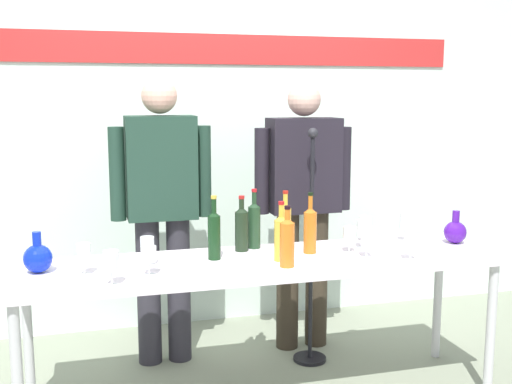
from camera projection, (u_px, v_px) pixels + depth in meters
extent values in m
cube|color=silver|center=(212.00, 109.00, 4.31)|extent=(4.99, 0.10, 3.00)
cube|color=red|center=(213.00, 49.00, 4.19)|extent=(3.49, 0.01, 0.20)
cube|color=white|center=(264.00, 263.00, 3.19)|extent=(2.48, 0.62, 0.04)
cylinder|color=silver|center=(18.00, 384.00, 2.69)|extent=(0.05, 0.05, 0.73)
cylinder|color=silver|center=(491.00, 330.00, 3.31)|extent=(0.05, 0.05, 0.73)
cylinder|color=silver|center=(28.00, 339.00, 3.19)|extent=(0.05, 0.05, 0.73)
cylinder|color=silver|center=(438.00, 299.00, 3.81)|extent=(0.05, 0.05, 0.73)
sphere|color=#0E27B9|center=(38.00, 259.00, 2.94)|extent=(0.14, 0.14, 0.14)
cylinder|color=#0E27B9|center=(37.00, 239.00, 2.92)|extent=(0.04, 0.04, 0.07)
sphere|color=#461692|center=(455.00, 232.00, 3.52)|extent=(0.13, 0.13, 0.13)
cylinder|color=#461692|center=(456.00, 217.00, 3.51)|extent=(0.04, 0.04, 0.07)
cylinder|color=#2C2A33|center=(149.00, 291.00, 3.71)|extent=(0.14, 0.14, 0.88)
cylinder|color=#2C2A33|center=(179.00, 289.00, 3.76)|extent=(0.14, 0.14, 0.88)
cube|color=#1E392D|center=(161.00, 168.00, 3.62)|extent=(0.40, 0.22, 0.60)
cylinder|color=#1E392D|center=(117.00, 174.00, 3.56)|extent=(0.09, 0.09, 0.54)
cylinder|color=#1E392D|center=(204.00, 171.00, 3.69)|extent=(0.09, 0.09, 0.54)
sphere|color=#DFA891|center=(159.00, 96.00, 3.56)|extent=(0.21, 0.21, 0.21)
cylinder|color=#332B20|center=(287.00, 280.00, 3.94)|extent=(0.14, 0.14, 0.88)
cylinder|color=#332B20|center=(317.00, 278.00, 3.99)|extent=(0.14, 0.14, 0.88)
cube|color=black|center=(303.00, 165.00, 3.85)|extent=(0.44, 0.22, 0.58)
cylinder|color=black|center=(262.00, 171.00, 3.79)|extent=(0.09, 0.09, 0.52)
cylinder|color=black|center=(344.00, 168.00, 3.93)|extent=(0.09, 0.09, 0.52)
sphere|color=#D3A695|center=(304.00, 99.00, 3.79)|extent=(0.20, 0.20, 0.20)
cylinder|color=gold|center=(281.00, 240.00, 3.14)|extent=(0.07, 0.07, 0.21)
cone|color=gold|center=(281.00, 218.00, 3.13)|extent=(0.07, 0.07, 0.03)
cylinder|color=gold|center=(281.00, 212.00, 3.12)|extent=(0.03, 0.03, 0.08)
cylinder|color=red|center=(281.00, 203.00, 3.12)|extent=(0.03, 0.03, 0.02)
cylinder|color=gold|center=(285.00, 227.00, 3.47)|extent=(0.07, 0.07, 0.21)
cone|color=gold|center=(285.00, 206.00, 3.45)|extent=(0.07, 0.07, 0.03)
cylinder|color=gold|center=(285.00, 201.00, 3.45)|extent=(0.03, 0.03, 0.08)
cylinder|color=#AF2115|center=(285.00, 192.00, 3.44)|extent=(0.03, 0.03, 0.02)
cylinder|color=#C7641B|center=(310.00, 233.00, 3.30)|extent=(0.07, 0.07, 0.22)
cone|color=#C7641B|center=(310.00, 210.00, 3.28)|extent=(0.07, 0.07, 0.03)
cylinder|color=#C7641B|center=(310.00, 204.00, 3.27)|extent=(0.02, 0.02, 0.09)
cylinder|color=black|center=(311.00, 194.00, 3.26)|extent=(0.03, 0.03, 0.02)
cylinder|color=#1D3A22|center=(254.00, 227.00, 3.40)|extent=(0.07, 0.07, 0.23)
cone|color=#1D3A22|center=(254.00, 205.00, 3.38)|extent=(0.07, 0.07, 0.03)
cylinder|color=#1D3A22|center=(254.00, 199.00, 3.38)|extent=(0.03, 0.03, 0.08)
cylinder|color=red|center=(254.00, 190.00, 3.37)|extent=(0.03, 0.03, 0.02)
cylinder|color=black|center=(242.00, 231.00, 3.34)|extent=(0.07, 0.07, 0.21)
cone|color=black|center=(242.00, 210.00, 3.32)|extent=(0.07, 0.07, 0.03)
cylinder|color=black|center=(242.00, 205.00, 3.32)|extent=(0.03, 0.03, 0.07)
cylinder|color=#AC1D1A|center=(242.00, 197.00, 3.31)|extent=(0.03, 0.03, 0.02)
cylinder|color=black|center=(214.00, 238.00, 3.17)|extent=(0.06, 0.06, 0.23)
cone|color=black|center=(214.00, 214.00, 3.15)|extent=(0.06, 0.06, 0.03)
cylinder|color=black|center=(214.00, 207.00, 3.14)|extent=(0.03, 0.03, 0.09)
cylinder|color=gold|center=(214.00, 197.00, 3.14)|extent=(0.03, 0.03, 0.02)
cylinder|color=orange|center=(287.00, 245.00, 3.03)|extent=(0.07, 0.07, 0.22)
cone|color=orange|center=(287.00, 220.00, 3.01)|extent=(0.07, 0.07, 0.03)
cylinder|color=orange|center=(287.00, 216.00, 3.01)|extent=(0.03, 0.03, 0.07)
cylinder|color=black|center=(287.00, 207.00, 3.00)|extent=(0.03, 0.03, 0.02)
cylinder|color=white|center=(112.00, 285.00, 2.75)|extent=(0.05, 0.05, 0.00)
cylinder|color=white|center=(112.00, 277.00, 2.74)|extent=(0.01, 0.01, 0.07)
cylinder|color=white|center=(111.00, 260.00, 2.73)|extent=(0.07, 0.07, 0.08)
cylinder|color=white|center=(149.00, 275.00, 2.90)|extent=(0.06, 0.06, 0.00)
cylinder|color=white|center=(149.00, 268.00, 2.90)|extent=(0.01, 0.01, 0.06)
cylinder|color=white|center=(149.00, 254.00, 2.89)|extent=(0.07, 0.07, 0.07)
cylinder|color=white|center=(85.00, 274.00, 2.91)|extent=(0.06, 0.06, 0.00)
cylinder|color=white|center=(84.00, 268.00, 2.91)|extent=(0.01, 0.01, 0.06)
cylinder|color=white|center=(84.00, 253.00, 2.89)|extent=(0.06, 0.06, 0.09)
cylinder|color=white|center=(148.00, 265.00, 3.07)|extent=(0.05, 0.05, 0.00)
cylinder|color=white|center=(148.00, 258.00, 3.06)|extent=(0.01, 0.01, 0.07)
cylinder|color=white|center=(147.00, 244.00, 3.05)|extent=(0.07, 0.07, 0.07)
cylinder|color=white|center=(410.00, 260.00, 3.17)|extent=(0.05, 0.05, 0.00)
cylinder|color=white|center=(410.00, 254.00, 3.17)|extent=(0.01, 0.01, 0.06)
cylinder|color=white|center=(410.00, 241.00, 3.16)|extent=(0.07, 0.07, 0.07)
cylinder|color=white|center=(349.00, 252.00, 3.32)|extent=(0.06, 0.06, 0.00)
cylinder|color=white|center=(349.00, 245.00, 3.32)|extent=(0.01, 0.01, 0.07)
cylinder|color=white|center=(350.00, 233.00, 3.31)|extent=(0.07, 0.07, 0.07)
cylinder|color=white|center=(404.00, 241.00, 3.57)|extent=(0.06, 0.06, 0.00)
cylinder|color=white|center=(405.00, 234.00, 3.56)|extent=(0.01, 0.01, 0.08)
cylinder|color=white|center=(405.00, 221.00, 3.55)|extent=(0.06, 0.06, 0.08)
cylinder|color=white|center=(363.00, 248.00, 3.41)|extent=(0.06, 0.06, 0.00)
cylinder|color=white|center=(363.00, 242.00, 3.41)|extent=(0.01, 0.01, 0.07)
cylinder|color=white|center=(363.00, 228.00, 3.40)|extent=(0.07, 0.07, 0.09)
cylinder|color=white|center=(365.00, 241.00, 3.56)|extent=(0.06, 0.06, 0.00)
cylinder|color=white|center=(365.00, 236.00, 3.56)|extent=(0.01, 0.01, 0.06)
cylinder|color=white|center=(365.00, 223.00, 3.55)|extent=(0.07, 0.07, 0.08)
cylinder|color=white|center=(366.00, 257.00, 3.22)|extent=(0.05, 0.05, 0.00)
cylinder|color=white|center=(366.00, 251.00, 3.22)|extent=(0.01, 0.01, 0.06)
cylinder|color=white|center=(367.00, 238.00, 3.21)|extent=(0.06, 0.06, 0.09)
cylinder|color=black|center=(310.00, 358.00, 3.80)|extent=(0.20, 0.20, 0.02)
cylinder|color=black|center=(311.00, 252.00, 3.70)|extent=(0.02, 0.02, 1.35)
sphere|color=#232328|center=(313.00, 133.00, 3.59)|extent=(0.06, 0.06, 0.06)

